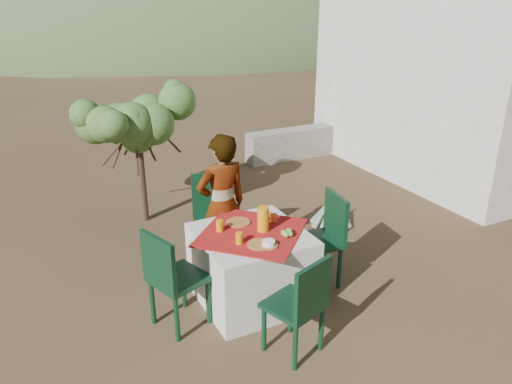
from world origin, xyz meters
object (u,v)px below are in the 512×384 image
chair_far (213,212)px  chair_near (301,303)px  chair_left (171,276)px  chair_right (324,235)px  table (252,266)px  juice_pitcher (263,219)px  guesthouse (463,81)px  person (222,205)px  agave (331,212)px  shrub_tree (140,128)px

chair_far → chair_near: chair_far is taller
chair_left → chair_right: (1.70, 0.05, 0.00)m
chair_right → chair_near: bearing=-35.2°
chair_left → table: bearing=-103.0°
table → juice_pitcher: bearing=-10.6°
chair_left → guesthouse: guesthouse is taller
chair_far → guesthouse: 5.33m
chair_near → chair_left: 1.21m
chair_far → person: 0.47m
table → person: (-0.03, 0.65, 0.42)m
chair_far → juice_pitcher: bearing=-67.0°
agave → guesthouse: bearing=18.6°
guesthouse → shrub_tree: bearing=177.8°
juice_pitcher → shrub_tree: bearing=102.5°
table → person: bearing=92.9°
chair_left → juice_pitcher: size_ratio=3.97×
table → agave: size_ratio=2.15×
chair_far → shrub_tree: size_ratio=0.61×
chair_right → shrub_tree: 2.84m
shrub_tree → table: bearing=-80.1°
shrub_tree → juice_pitcher: shrub_tree is taller
chair_left → guesthouse: (5.99, 2.28, 0.95)m
chair_right → guesthouse: size_ratio=0.24×
chair_far → chair_left: 1.43m
chair_left → chair_right: size_ratio=1.00×
shrub_tree → juice_pitcher: size_ratio=6.50×
chair_near → chair_far: bearing=-109.5°
chair_far → table: bearing=-73.3°
table → guesthouse: (5.13, 2.18, 1.12)m
guesthouse → juice_pitcher: guesthouse is taller
chair_far → chair_right: (0.83, -1.08, 0.01)m
juice_pitcher → chair_left: bearing=-176.0°
chair_near → chair_right: 1.24m
person → chair_left: bearing=37.7°
chair_far → agave: (1.69, -0.01, -0.34)m
guesthouse → person: bearing=-163.4°
table → juice_pitcher: juice_pitcher is taller
shrub_tree → guesthouse: 5.56m
chair_far → chair_left: (-0.87, -1.13, 0.00)m
chair_right → juice_pitcher: 0.80m
chair_left → juice_pitcher: (0.97, 0.07, 0.34)m
guesthouse → chair_far: bearing=-167.4°
chair_near → guesthouse: bearing=-167.7°
table → shrub_tree: size_ratio=0.80×
shrub_tree → guesthouse: guesthouse is taller
chair_far → shrub_tree: 1.61m
shrub_tree → agave: (2.12, -1.37, -1.08)m
chair_far → juice_pitcher: size_ratio=3.94×
chair_near → person: 1.62m
chair_near → guesthouse: size_ratio=0.22×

